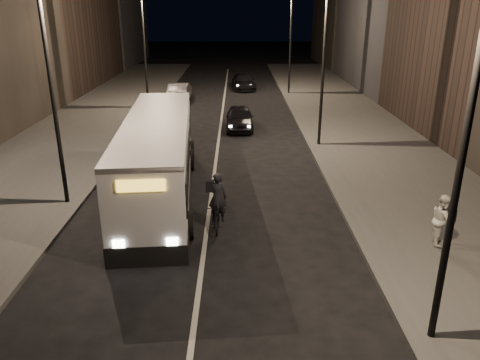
{
  "coord_description": "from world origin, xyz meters",
  "views": [
    {
      "loc": [
        1.07,
        -12.92,
        7.42
      ],
      "look_at": [
        1.18,
        2.79,
        1.5
      ],
      "focal_mm": 35.0,
      "sensor_mm": 36.0,
      "label": 1
    }
  ],
  "objects_px": {
    "city_bus": "(158,154)",
    "pedestrian_woman": "(442,220)",
    "streetlight_right_mid": "(319,47)",
    "cyclist_on_bicycle": "(218,210)",
    "streetlight_left_near": "(56,66)",
    "streetlight_left_far": "(147,35)",
    "streetlight_right_far": "(288,30)",
    "car_far": "(244,82)",
    "car_near": "(239,118)",
    "car_mid": "(179,92)",
    "streetlight_right_near": "(456,117)"
  },
  "relations": [
    {
      "from": "cyclist_on_bicycle",
      "to": "car_near",
      "type": "xyz_separation_m",
      "value": [
        0.83,
        14.07,
        0.0
      ]
    },
    {
      "from": "car_far",
      "to": "streetlight_left_far",
      "type": "bearing_deg",
      "value": -134.31
    },
    {
      "from": "streetlight_left_far",
      "to": "car_near",
      "type": "height_order",
      "value": "streetlight_left_far"
    },
    {
      "from": "city_bus",
      "to": "car_near",
      "type": "height_order",
      "value": "city_bus"
    },
    {
      "from": "streetlight_right_near",
      "to": "car_mid",
      "type": "relative_size",
      "value": 1.79
    },
    {
      "from": "streetlight_right_near",
      "to": "streetlight_right_mid",
      "type": "xyz_separation_m",
      "value": [
        0.0,
        16.0,
        0.0
      ]
    },
    {
      "from": "streetlight_left_near",
      "to": "car_near",
      "type": "relative_size",
      "value": 1.94
    },
    {
      "from": "cyclist_on_bicycle",
      "to": "streetlight_right_near",
      "type": "bearing_deg",
      "value": -49.4
    },
    {
      "from": "city_bus",
      "to": "pedestrian_woman",
      "type": "xyz_separation_m",
      "value": [
        9.72,
        -4.7,
        -0.72
      ]
    },
    {
      "from": "streetlight_left_near",
      "to": "car_far",
      "type": "xyz_separation_m",
      "value": [
        7.04,
        26.95,
        -4.68
      ]
    },
    {
      "from": "city_bus",
      "to": "car_far",
      "type": "relative_size",
      "value": 2.54
    },
    {
      "from": "streetlight_right_near",
      "to": "city_bus",
      "type": "xyz_separation_m",
      "value": [
        -7.46,
        9.18,
        -3.64
      ]
    },
    {
      "from": "streetlight_right_near",
      "to": "streetlight_right_far",
      "type": "height_order",
      "value": "same"
    },
    {
      "from": "cyclist_on_bicycle",
      "to": "pedestrian_woman",
      "type": "relative_size",
      "value": 1.26
    },
    {
      "from": "streetlight_right_far",
      "to": "pedestrian_woman",
      "type": "relative_size",
      "value": 4.82
    },
    {
      "from": "cyclist_on_bicycle",
      "to": "pedestrian_woman",
      "type": "xyz_separation_m",
      "value": [
        7.2,
        -1.45,
        0.29
      ]
    },
    {
      "from": "pedestrian_woman",
      "to": "streetlight_right_mid",
      "type": "bearing_deg",
      "value": 22.51
    },
    {
      "from": "streetlight_right_far",
      "to": "streetlight_left_near",
      "type": "height_order",
      "value": "same"
    },
    {
      "from": "streetlight_left_far",
      "to": "cyclist_on_bicycle",
      "type": "distance_m",
      "value": 21.38
    },
    {
      "from": "car_near",
      "to": "car_far",
      "type": "distance_m",
      "value": 14.95
    },
    {
      "from": "streetlight_right_mid",
      "to": "streetlight_left_far",
      "type": "distance_m",
      "value": 14.62
    },
    {
      "from": "city_bus",
      "to": "car_far",
      "type": "bearing_deg",
      "value": 76.8
    },
    {
      "from": "streetlight_right_mid",
      "to": "streetlight_left_near",
      "type": "relative_size",
      "value": 1.0
    },
    {
      "from": "streetlight_left_near",
      "to": "cyclist_on_bicycle",
      "type": "relative_size",
      "value": 3.81
    },
    {
      "from": "streetlight_right_far",
      "to": "cyclist_on_bicycle",
      "type": "xyz_separation_m",
      "value": [
        -4.93,
        -26.06,
        -4.65
      ]
    },
    {
      "from": "streetlight_right_mid",
      "to": "streetlight_right_far",
      "type": "xyz_separation_m",
      "value": [
        0.0,
        16.0,
        0.0
      ]
    },
    {
      "from": "streetlight_left_near",
      "to": "cyclist_on_bicycle",
      "type": "bearing_deg",
      "value": -19.79
    },
    {
      "from": "cyclist_on_bicycle",
      "to": "pedestrian_woman",
      "type": "distance_m",
      "value": 7.35
    },
    {
      "from": "pedestrian_woman",
      "to": "car_near",
      "type": "xyz_separation_m",
      "value": [
        -6.37,
        15.53,
        -0.29
      ]
    },
    {
      "from": "streetlight_left_near",
      "to": "city_bus",
      "type": "height_order",
      "value": "streetlight_left_near"
    },
    {
      "from": "streetlight_right_mid",
      "to": "streetlight_right_far",
      "type": "distance_m",
      "value": 16.0
    },
    {
      "from": "cyclist_on_bicycle",
      "to": "car_mid",
      "type": "xyz_separation_m",
      "value": [
        -4.0,
        23.25,
        0.04
      ]
    },
    {
      "from": "streetlight_right_far",
      "to": "streetlight_left_near",
      "type": "distance_m",
      "value": 26.26
    },
    {
      "from": "streetlight_right_mid",
      "to": "cyclist_on_bicycle",
      "type": "distance_m",
      "value": 12.13
    },
    {
      "from": "city_bus",
      "to": "streetlight_right_mid",
      "type": "bearing_deg",
      "value": 37.69
    },
    {
      "from": "streetlight_right_far",
      "to": "car_far",
      "type": "bearing_deg",
      "value": 140.86
    },
    {
      "from": "car_near",
      "to": "car_mid",
      "type": "distance_m",
      "value": 10.37
    },
    {
      "from": "city_bus",
      "to": "cyclist_on_bicycle",
      "type": "height_order",
      "value": "city_bus"
    },
    {
      "from": "streetlight_right_mid",
      "to": "car_far",
      "type": "xyz_separation_m",
      "value": [
        -3.63,
        18.95,
        -4.68
      ]
    },
    {
      "from": "streetlight_left_far",
      "to": "cyclist_on_bicycle",
      "type": "bearing_deg",
      "value": -74.06
    },
    {
      "from": "streetlight_left_near",
      "to": "car_far",
      "type": "relative_size",
      "value": 1.73
    },
    {
      "from": "cyclist_on_bicycle",
      "to": "streetlight_left_far",
      "type": "bearing_deg",
      "value": 106.83
    },
    {
      "from": "streetlight_left_far",
      "to": "city_bus",
      "type": "bearing_deg",
      "value": -79.2
    },
    {
      "from": "city_bus",
      "to": "pedestrian_woman",
      "type": "relative_size",
      "value": 7.07
    },
    {
      "from": "streetlight_left_near",
      "to": "streetlight_left_far",
      "type": "height_order",
      "value": "same"
    },
    {
      "from": "streetlight_right_far",
      "to": "city_bus",
      "type": "bearing_deg",
      "value": -108.1
    },
    {
      "from": "city_bus",
      "to": "car_near",
      "type": "bearing_deg",
      "value": 68.04
    },
    {
      "from": "streetlight_left_far",
      "to": "streetlight_right_near",
      "type": "bearing_deg",
      "value": -67.7
    },
    {
      "from": "pedestrian_woman",
      "to": "car_mid",
      "type": "bearing_deg",
      "value": 35.76
    },
    {
      "from": "cyclist_on_bicycle",
      "to": "pedestrian_woman",
      "type": "bearing_deg",
      "value": -10.52
    }
  ]
}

